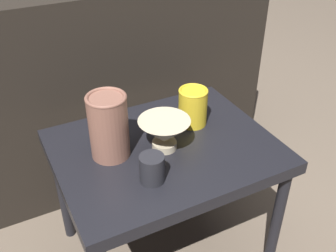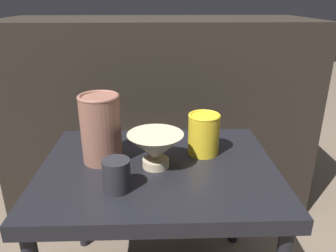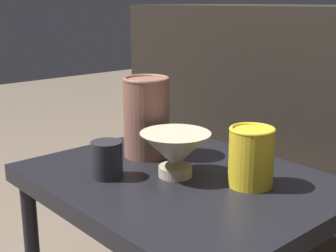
% 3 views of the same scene
% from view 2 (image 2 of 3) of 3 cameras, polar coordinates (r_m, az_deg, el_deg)
% --- Properties ---
extents(table, '(0.66, 0.52, 0.47)m').
position_cam_2_polar(table, '(0.95, -1.40, -9.53)').
color(table, black).
rests_on(table, ground_plane).
extents(couch_backdrop, '(1.30, 0.50, 0.82)m').
position_cam_2_polar(couch_backdrop, '(1.52, -1.65, 2.55)').
color(couch_backdrop, black).
rests_on(couch_backdrop, ground_plane).
extents(bowl, '(0.15, 0.15, 0.10)m').
position_cam_2_polar(bowl, '(0.89, -1.89, -3.80)').
color(bowl, '#C1B293').
rests_on(bowl, table).
extents(vase_textured_left, '(0.11, 0.11, 0.20)m').
position_cam_2_polar(vase_textured_left, '(0.93, -11.35, -0.29)').
color(vase_textured_left, brown).
rests_on(vase_textured_left, table).
extents(vase_colorful_right, '(0.09, 0.09, 0.12)m').
position_cam_2_polar(vase_colorful_right, '(0.97, 6.50, -1.26)').
color(vase_colorful_right, gold).
rests_on(vase_colorful_right, table).
extents(cup, '(0.07, 0.07, 0.08)m').
position_cam_2_polar(cup, '(0.81, -8.60, -8.45)').
color(cup, '#232328').
rests_on(cup, table).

